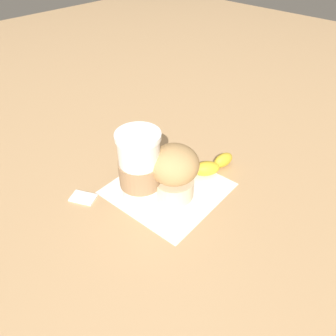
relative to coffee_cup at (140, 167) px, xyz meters
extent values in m
plane|color=tan|center=(0.05, -0.03, -0.07)|extent=(3.00, 3.00, 0.00)
cube|color=white|center=(0.05, -0.03, -0.07)|extent=(0.22, 0.22, 0.00)
cylinder|color=silver|center=(0.00, 0.00, 0.00)|extent=(0.08, 0.08, 0.13)
cylinder|color=white|center=(0.00, 0.00, 0.07)|extent=(0.08, 0.08, 0.01)
cylinder|color=#997551|center=(0.00, 0.00, -0.01)|extent=(0.08, 0.08, 0.05)
cylinder|color=beige|center=(0.04, -0.05, -0.05)|extent=(0.08, 0.08, 0.04)
ellipsoid|color=#AD8451|center=(0.04, -0.05, 0.01)|extent=(0.10, 0.10, 0.07)
ellipsoid|color=gold|center=(0.10, -0.03, -0.05)|extent=(0.05, 0.06, 0.03)
ellipsoid|color=gold|center=(0.14, -0.06, -0.05)|extent=(0.07, 0.06, 0.03)
ellipsoid|color=gold|center=(0.19, -0.06, -0.05)|extent=(0.05, 0.03, 0.03)
cube|color=white|center=(-0.09, 0.08, -0.07)|extent=(0.05, 0.06, 0.01)
camera|label=1|loc=(-0.31, -0.37, 0.39)|focal=35.00mm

